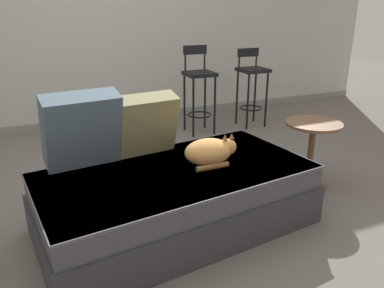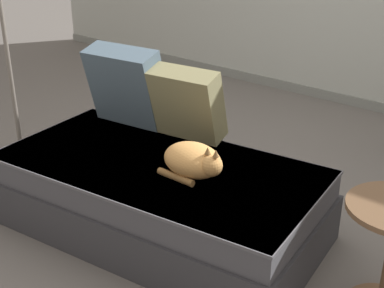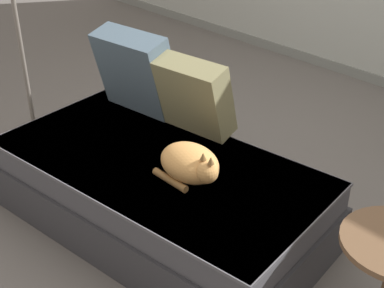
{
  "view_description": "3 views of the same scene",
  "coord_description": "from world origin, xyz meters",
  "px_view_note": "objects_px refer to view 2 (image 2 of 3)",
  "views": [
    {
      "loc": [
        -0.77,
        -2.45,
        1.39
      ],
      "look_at": [
        0.15,
        -0.3,
        0.54
      ],
      "focal_mm": 35.0,
      "sensor_mm": 36.0,
      "label": 1
    },
    {
      "loc": [
        1.78,
        -2.25,
        1.68
      ],
      "look_at": [
        0.15,
        -0.3,
        0.54
      ],
      "focal_mm": 50.0,
      "sensor_mm": 36.0,
      "label": 2
    },
    {
      "loc": [
        1.81,
        -1.86,
        1.85
      ],
      "look_at": [
        0.15,
        -0.3,
        0.54
      ],
      "focal_mm": 50.0,
      "sensor_mm": 36.0,
      "label": 3
    }
  ],
  "objects_px": {
    "throw_pillow_corner": "(127,86)",
    "cat": "(194,161)",
    "couch": "(159,196)",
    "throw_pillow_middle": "(187,104)"
  },
  "relations": [
    {
      "from": "throw_pillow_middle",
      "to": "cat",
      "type": "bearing_deg",
      "value": -45.67
    },
    {
      "from": "couch",
      "to": "throw_pillow_middle",
      "type": "bearing_deg",
      "value": 104.61
    },
    {
      "from": "throw_pillow_corner",
      "to": "cat",
      "type": "distance_m",
      "value": 0.83
    },
    {
      "from": "throw_pillow_corner",
      "to": "cat",
      "type": "xyz_separation_m",
      "value": [
        0.77,
        -0.28,
        -0.16
      ]
    },
    {
      "from": "couch",
      "to": "throw_pillow_corner",
      "type": "bearing_deg",
      "value": 151.31
    },
    {
      "from": "throw_pillow_corner",
      "to": "throw_pillow_middle",
      "type": "distance_m",
      "value": 0.44
    },
    {
      "from": "throw_pillow_corner",
      "to": "throw_pillow_middle",
      "type": "height_order",
      "value": "throw_pillow_corner"
    },
    {
      "from": "cat",
      "to": "throw_pillow_middle",
      "type": "bearing_deg",
      "value": 134.33
    },
    {
      "from": "throw_pillow_corner",
      "to": "throw_pillow_middle",
      "type": "bearing_deg",
      "value": 7.53
    },
    {
      "from": "cat",
      "to": "throw_pillow_corner",
      "type": "bearing_deg",
      "value": 159.89
    }
  ]
}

